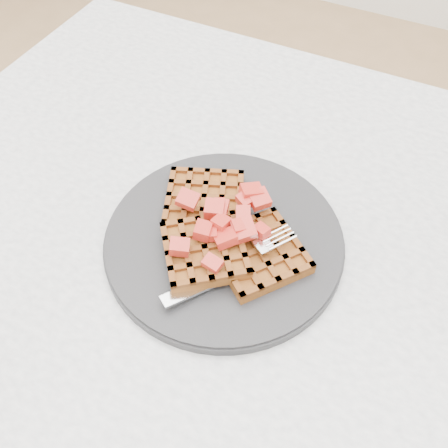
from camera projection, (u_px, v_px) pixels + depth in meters
name	position (u px, v px, depth m)	size (l,w,h in m)	color
ground	(269.00, 430.00, 1.20)	(4.00, 4.00, 0.00)	tan
table	(302.00, 298.00, 0.70)	(1.20, 0.80, 0.75)	white
plate	(224.00, 240.00, 0.61)	(0.29, 0.29, 0.02)	#232326
waffles	(223.00, 233.00, 0.60)	(0.22, 0.20, 0.03)	#93521F
strawberry_pile	(224.00, 217.00, 0.58)	(0.15, 0.15, 0.02)	#A31009
fork	(239.00, 267.00, 0.57)	(0.02, 0.18, 0.02)	silver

